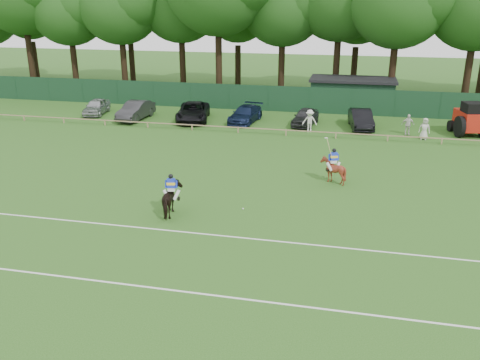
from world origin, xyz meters
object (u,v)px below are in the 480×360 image
(sedan_navy, at_px, (245,114))
(tractor, at_px, (469,120))
(estate_black, at_px, (361,119))
(horse_chestnut, at_px, (333,170))
(polo_ball, at_px, (243,209))
(spectator_mid, at_px, (408,124))
(suv_black, at_px, (193,112))
(sedan_silver, at_px, (96,107))
(horse_dark, at_px, (172,200))
(sedan_grey, at_px, (136,110))
(spectator_left, at_px, (310,121))
(spectator_right, at_px, (424,129))
(hatch_grey, at_px, (305,117))
(utility_shed, at_px, (352,93))

(sedan_navy, bearing_deg, tractor, 6.22)
(estate_black, xyz_separation_m, tractor, (8.51, -0.46, 0.49))
(horse_chestnut, xyz_separation_m, polo_ball, (-4.42, -5.28, -0.74))
(polo_ball, bearing_deg, spectator_mid, 61.55)
(suv_black, bearing_deg, sedan_silver, 165.33)
(horse_chestnut, relative_size, spectator_mid, 0.93)
(sedan_silver, bearing_deg, horse_dark, -63.00)
(sedan_grey, bearing_deg, spectator_mid, 2.58)
(sedan_navy, distance_m, spectator_left, 6.37)
(horse_chestnut, xyz_separation_m, spectator_right, (6.55, 11.57, 0.07))
(horse_chestnut, xyz_separation_m, sedan_grey, (-18.51, 13.17, 0.04))
(hatch_grey, xyz_separation_m, tractor, (13.27, -0.56, 0.56))
(spectator_mid, bearing_deg, sedan_silver, 172.16)
(suv_black, bearing_deg, horse_dark, -86.92)
(horse_chestnut, relative_size, polo_ball, 17.48)
(sedan_navy, bearing_deg, utility_shed, 49.37)
(sedan_grey, height_order, spectator_left, spectator_left)
(sedan_grey, height_order, spectator_right, spectator_right)
(sedan_grey, bearing_deg, sedan_navy, 9.40)
(hatch_grey, relative_size, estate_black, 0.89)
(estate_black, relative_size, tractor, 1.33)
(spectator_mid, bearing_deg, spectator_left, -178.34)
(spectator_mid, bearing_deg, estate_black, 155.43)
(sedan_silver, distance_m, spectator_mid, 28.50)
(sedan_grey, bearing_deg, hatch_grey, 7.51)
(sedan_navy, bearing_deg, hatch_grey, 8.38)
(sedan_navy, relative_size, utility_shed, 0.59)
(sedan_navy, relative_size, spectator_mid, 2.94)
(sedan_grey, height_order, hatch_grey, sedan_grey)
(sedan_navy, bearing_deg, sedan_grey, -166.16)
(horse_chestnut, xyz_separation_m, sedan_navy, (-8.44, 14.24, -0.07))
(sedan_navy, relative_size, tractor, 1.36)
(spectator_left, bearing_deg, spectator_right, -1.42)
(sedan_grey, xyz_separation_m, sedan_navy, (10.07, 1.07, -0.10))
(hatch_grey, height_order, spectator_mid, spectator_mid)
(utility_shed, bearing_deg, sedan_silver, -161.36)
(utility_shed, bearing_deg, tractor, -42.61)
(estate_black, bearing_deg, horse_dark, -122.17)
(estate_black, xyz_separation_m, polo_ball, (-6.10, -19.48, -0.76))
(horse_chestnut, height_order, sedan_grey, sedan_grey)
(suv_black, height_order, polo_ball, suv_black)
(sedan_grey, xyz_separation_m, polo_ball, (14.09, -18.45, -0.78))
(spectator_right, bearing_deg, tractor, 38.56)
(spectator_right, xyz_separation_m, polo_ball, (-10.98, -16.85, -0.82))
(hatch_grey, bearing_deg, spectator_right, -7.06)
(sedan_silver, distance_m, sedan_navy, 14.62)
(sedan_navy, bearing_deg, horse_chestnut, -51.58)
(sedan_silver, xyz_separation_m, spectator_mid, (28.46, -1.52, 0.11))
(horse_dark, bearing_deg, spectator_mid, -135.52)
(hatch_grey, bearing_deg, sedan_grey, -167.04)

